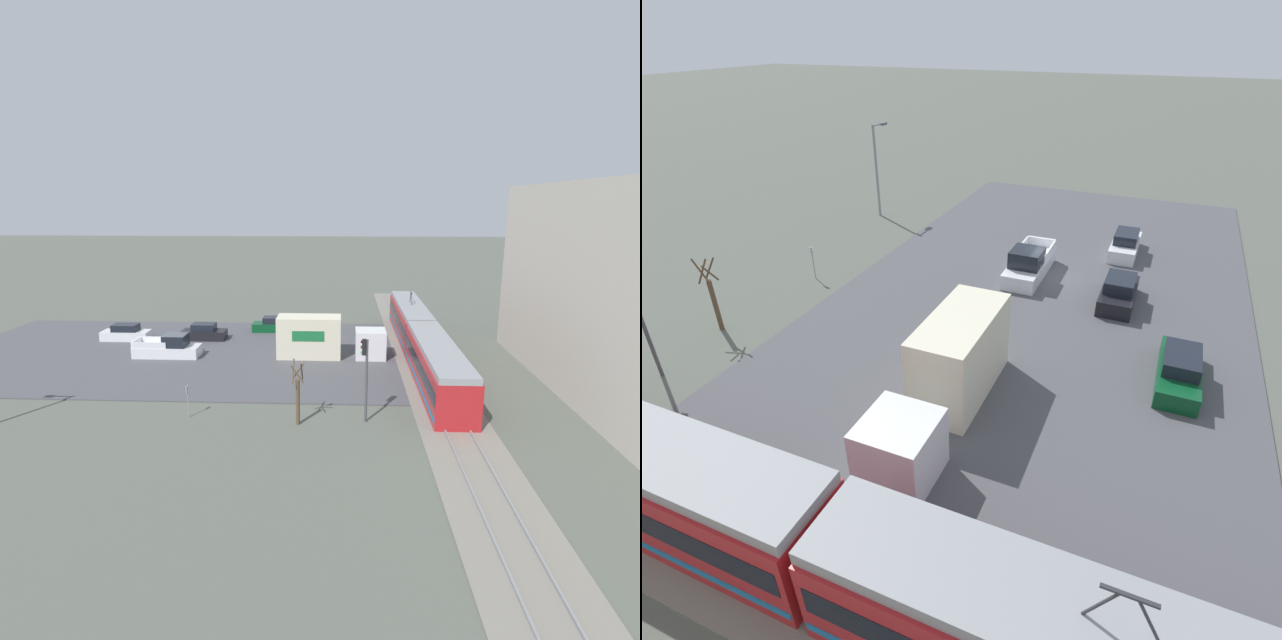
% 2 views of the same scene
% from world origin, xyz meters
% --- Properties ---
extents(ground_plane, '(320.00, 320.00, 0.00)m').
position_xyz_m(ground_plane, '(0.00, 0.00, 0.00)').
color(ground_plane, '#565B51').
extents(road_surface, '(22.50, 39.11, 0.08)m').
position_xyz_m(road_surface, '(0.00, 0.00, 0.04)').
color(road_surface, '#4C4C51').
rests_on(road_surface, ground).
extents(rail_bed, '(60.73, 4.40, 0.22)m').
position_xyz_m(rail_bed, '(0.00, 21.76, 0.05)').
color(rail_bed, gray).
rests_on(rail_bed, ground).
extents(light_rail_tram, '(28.77, 2.72, 4.37)m').
position_xyz_m(light_rail_tram, '(0.70, 21.76, 1.65)').
color(light_rail_tram, '#B21E23').
rests_on(light_rail_tram, ground).
extents(box_truck, '(2.47, 9.19, 3.53)m').
position_xyz_m(box_truck, '(0.88, 13.49, 1.71)').
color(box_truck, silver).
rests_on(box_truck, ground).
extents(pickup_truck, '(2.01, 5.56, 1.95)m').
position_xyz_m(pickup_truck, '(1.40, 0.14, 0.81)').
color(pickup_truck, silver).
rests_on(pickup_truck, ground).
extents(sedan_car_0, '(1.71, 4.52, 1.54)m').
position_xyz_m(sedan_car_0, '(-3.66, -5.79, 0.71)').
color(sedan_car_0, silver).
rests_on(sedan_car_0, ground).
extents(sedan_car_1, '(1.82, 4.20, 1.55)m').
position_xyz_m(sedan_car_1, '(-4.23, 1.68, 0.72)').
color(sedan_car_1, black).
rests_on(sedan_car_1, ground).
extents(sedan_car_2, '(1.74, 4.57, 1.49)m').
position_xyz_m(sedan_car_2, '(-7.68, 8.13, 0.69)').
color(sedan_car_2, '#0C4723').
rests_on(sedan_car_2, ground).
extents(street_tree, '(0.96, 0.80, 4.00)m').
position_xyz_m(street_tree, '(14.24, 12.45, 1.82)').
color(street_tree, brown).
rests_on(street_tree, ground).
extents(street_lamp_near_crossing, '(0.36, 1.95, 7.13)m').
position_xyz_m(street_lamp_near_crossing, '(16.07, -6.65, 4.17)').
color(street_lamp_near_crossing, gray).
rests_on(street_lamp_near_crossing, ground).
extents(no_parking_sign, '(0.32, 0.08, 2.06)m').
position_xyz_m(no_parking_sign, '(13.53, 5.58, 1.27)').
color(no_parking_sign, gray).
rests_on(no_parking_sign, ground).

